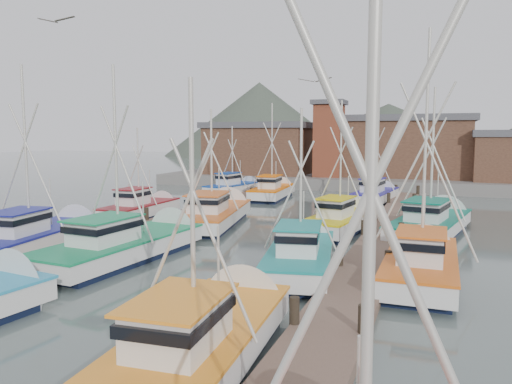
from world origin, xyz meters
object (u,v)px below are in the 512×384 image
(boat_1, at_px, (205,339))
(boat_4, at_px, (130,244))
(boat_8, at_px, (215,213))
(lookout_tower, at_px, (329,138))
(boat_12, at_px, (274,191))

(boat_1, bearing_deg, boat_4, 129.90)
(boat_1, bearing_deg, boat_8, 110.69)
(boat_8, bearing_deg, boat_1, -76.46)
(lookout_tower, height_order, boat_12, lookout_tower)
(boat_1, bearing_deg, lookout_tower, 94.52)
(boat_1, xyz_separation_m, boat_12, (-9.03, 32.95, 0.01))
(boat_12, bearing_deg, lookout_tower, 72.39)
(boat_8, bearing_deg, lookout_tower, 74.47)
(boat_1, distance_m, boat_8, 20.65)
(boat_4, distance_m, boat_12, 24.18)
(boat_1, relative_size, boat_8, 0.84)
(boat_12, bearing_deg, boat_8, -92.19)
(boat_12, bearing_deg, boat_1, -79.08)
(boat_4, relative_size, boat_8, 0.94)
(boat_1, xyz_separation_m, boat_8, (-8.49, 18.83, 0.00))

